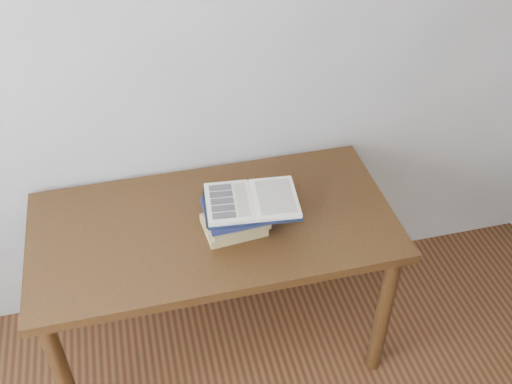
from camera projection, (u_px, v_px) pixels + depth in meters
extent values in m
cube|color=beige|center=(160.00, 31.00, 2.06)|extent=(3.50, 0.04, 2.60)
cube|color=#3F2C0F|center=(214.00, 227.00, 2.19)|extent=(1.33, 0.66, 0.04)
cylinder|color=#3F2C0F|center=(64.00, 379.00, 2.11)|extent=(0.06, 0.06, 0.67)
cylinder|color=#3F2C0F|center=(383.00, 314.00, 2.33)|extent=(0.06, 0.06, 0.67)
cylinder|color=#3F2C0F|center=(64.00, 268.00, 2.51)|extent=(0.06, 0.06, 0.67)
cylinder|color=#3F2C0F|center=(336.00, 221.00, 2.73)|extent=(0.06, 0.06, 0.67)
cube|color=#9F8E52|center=(234.00, 225.00, 2.15)|extent=(0.22, 0.17, 0.03)
cube|color=#9F8E52|center=(236.00, 221.00, 2.12)|extent=(0.23, 0.17, 0.03)
cube|color=#181F49|center=(238.00, 210.00, 2.12)|extent=(0.24, 0.19, 0.03)
cube|color=black|center=(233.00, 207.00, 2.09)|extent=(0.21, 0.18, 0.03)
cube|color=black|center=(252.00, 203.00, 2.08)|extent=(0.34, 0.26, 0.01)
cube|color=silver|center=(228.00, 202.00, 2.06)|extent=(0.18, 0.23, 0.01)
cube|color=silver|center=(275.00, 198.00, 2.08)|extent=(0.18, 0.23, 0.01)
cylinder|color=silver|center=(252.00, 201.00, 2.07)|extent=(0.03, 0.21, 0.01)
cube|color=black|center=(220.00, 187.00, 2.11)|extent=(0.08, 0.04, 0.00)
cube|color=black|center=(221.00, 194.00, 2.08)|extent=(0.08, 0.04, 0.00)
cube|color=black|center=(222.00, 201.00, 2.05)|extent=(0.08, 0.04, 0.00)
cube|color=black|center=(223.00, 208.00, 2.02)|extent=(0.08, 0.04, 0.00)
cube|color=black|center=(224.00, 215.00, 2.00)|extent=(0.08, 0.04, 0.00)
cube|color=beige|center=(242.00, 199.00, 2.06)|extent=(0.06, 0.18, 0.00)
cube|color=beige|center=(276.00, 196.00, 2.07)|extent=(0.14, 0.19, 0.00)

